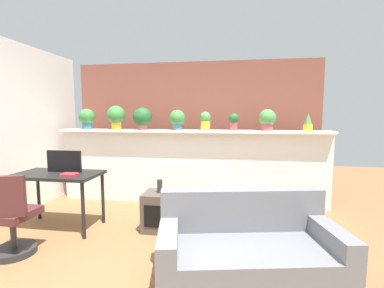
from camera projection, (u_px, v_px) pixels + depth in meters
The scene contains 19 objects.
ground_plane at pixel (158, 267), 2.67m from camera, with size 12.00×12.00×0.00m, color brown.
divider_wall at pixel (190, 168), 4.57m from camera, with size 4.54×0.16×1.23m, color white.
plant_shelf at pixel (189, 131), 4.46m from camera, with size 4.54×0.33×0.04m, color white.
brick_wall_behind at pixel (195, 129), 5.09m from camera, with size 4.54×0.10×2.50m, color brown.
potted_plant_0 at pixel (87, 118), 4.75m from camera, with size 0.28×0.28×0.36m.
potted_plant_1 at pixel (116, 116), 4.62m from camera, with size 0.31×0.31×0.41m.
potted_plant_2 at pixel (142, 118), 4.56m from camera, with size 0.32×0.32×0.38m.
potted_plant_3 at pixel (177, 119), 4.47m from camera, with size 0.27×0.27×0.34m.
potted_plant_4 at pixel (205, 120), 4.43m from camera, with size 0.18×0.18×0.30m.
potted_plant_5 at pixel (234, 121), 4.30m from camera, with size 0.16×0.16×0.27m.
potted_plant_6 at pixel (267, 119), 4.26m from camera, with size 0.27×0.27×0.34m.
potted_plant_7 at pixel (308, 123), 4.14m from camera, with size 0.14×0.14×0.28m.
desk at pixel (58, 179), 3.53m from camera, with size 1.10×0.60×0.75m.
tv_monitor at pixel (64, 161), 3.58m from camera, with size 0.48×0.04×0.29m, color black.
office_chair at pixel (10, 222), 2.82m from camera, with size 0.50×0.50×0.91m.
side_cube_shelf at pixel (159, 211), 3.53m from camera, with size 0.40×0.41×0.50m.
vase_on_shelf at pixel (160, 186), 3.49m from camera, with size 0.07×0.07×0.17m, color #2D2D33.
book_on_desk at pixel (70, 175), 3.34m from camera, with size 0.19×0.14×0.04m, color #B22D33.
couch at pixel (248, 254), 2.37m from camera, with size 1.68×1.05×0.80m.
Camera 1 is at (0.72, -2.44, 1.50)m, focal length 24.98 mm.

